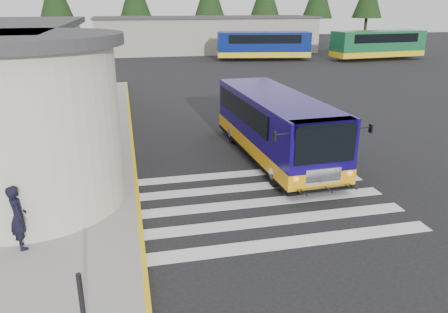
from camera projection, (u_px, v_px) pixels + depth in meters
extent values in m
plane|color=black|center=(266.00, 191.00, 14.02)|extent=(140.00, 140.00, 0.00)
cube|color=yellow|center=(134.00, 157.00, 16.82)|extent=(0.12, 34.00, 0.16)
cylinder|color=beige|center=(25.00, 128.00, 12.21)|extent=(5.20, 5.20, 4.50)
cylinder|color=#38383A|center=(11.00, 39.00, 11.41)|extent=(5.80, 5.80, 0.30)
cube|color=black|center=(67.00, 125.00, 16.84)|extent=(0.08, 1.20, 2.20)
cube|color=#38383A|center=(76.00, 91.00, 16.51)|extent=(1.20, 1.80, 0.12)
cube|color=silver|center=(286.00, 243.00, 10.97)|extent=(8.00, 0.55, 0.01)
cube|color=silver|center=(271.00, 221.00, 12.07)|extent=(8.00, 0.55, 0.01)
cube|color=silver|center=(258.00, 203.00, 13.17)|extent=(8.00, 0.55, 0.01)
cube|color=silver|center=(248.00, 187.00, 14.28)|extent=(8.00, 0.55, 0.01)
cube|color=silver|center=(238.00, 174.00, 15.38)|extent=(8.00, 0.55, 0.01)
cube|color=gray|center=(206.00, 35.00, 53.23)|extent=(26.00, 8.00, 4.00)
cube|color=#38383A|center=(206.00, 17.00, 52.54)|extent=(26.40, 8.40, 0.20)
cylinder|color=black|center=(59.00, 35.00, 56.87)|extent=(0.44, 0.44, 3.60)
cylinder|color=black|center=(137.00, 34.00, 58.98)|extent=(0.44, 0.44, 3.60)
cylinder|color=black|center=(210.00, 33.00, 61.08)|extent=(0.44, 0.44, 3.60)
cylinder|color=black|center=(264.00, 32.00, 62.76)|extent=(0.44, 0.44, 3.60)
cylinder|color=black|center=(316.00, 31.00, 64.44)|extent=(0.44, 0.44, 3.60)
cylinder|color=black|center=(365.00, 30.00, 66.12)|extent=(0.44, 0.44, 3.60)
cube|color=#120758|center=(275.00, 122.00, 16.64)|extent=(2.56, 8.12, 2.10)
cube|color=orange|center=(274.00, 142.00, 16.91)|extent=(2.59, 8.15, 0.50)
cube|color=black|center=(274.00, 149.00, 17.00)|extent=(2.58, 8.14, 0.20)
cube|color=black|center=(326.00, 145.00, 12.86)|extent=(1.97, 0.13, 1.12)
cube|color=silver|center=(323.00, 176.00, 13.17)|extent=(1.16, 0.10, 0.49)
cube|color=black|center=(241.00, 109.00, 16.87)|extent=(0.28, 5.89, 0.80)
cube|color=black|center=(295.00, 106.00, 17.43)|extent=(0.28, 5.89, 0.80)
cylinder|color=black|center=(276.00, 173.00, 14.28)|extent=(0.30, 0.87, 0.86)
cylinder|color=black|center=(330.00, 168.00, 14.77)|extent=(0.30, 0.87, 0.86)
cylinder|color=black|center=(233.00, 132.00, 18.84)|extent=(0.30, 0.87, 0.86)
cylinder|color=black|center=(275.00, 129.00, 19.32)|extent=(0.30, 0.87, 0.86)
cube|color=black|center=(275.00, 136.00, 12.49)|extent=(0.05, 0.16, 0.27)
cube|color=black|center=(371.00, 128.00, 13.26)|extent=(0.05, 0.16, 0.27)
imported|color=black|center=(18.00, 217.00, 10.24)|extent=(0.56, 0.68, 1.60)
imported|color=black|center=(90.00, 184.00, 12.20)|extent=(0.76, 0.87, 1.52)
cylinder|color=black|center=(82.00, 303.00, 7.65)|extent=(0.10, 0.10, 1.18)
cube|color=navy|center=(263.00, 44.00, 45.72)|extent=(9.91, 4.28, 2.45)
cube|color=yellow|center=(263.00, 54.00, 46.05)|extent=(9.95, 4.32, 0.53)
cube|color=black|center=(263.00, 38.00, 45.53)|extent=(7.82, 3.97, 0.85)
cube|color=#16552E|center=(378.00, 43.00, 45.95)|extent=(10.15, 3.68, 2.54)
cube|color=yellow|center=(377.00, 53.00, 46.29)|extent=(10.18, 3.71, 0.55)
cube|color=black|center=(379.00, 37.00, 45.75)|extent=(7.95, 3.52, 0.88)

